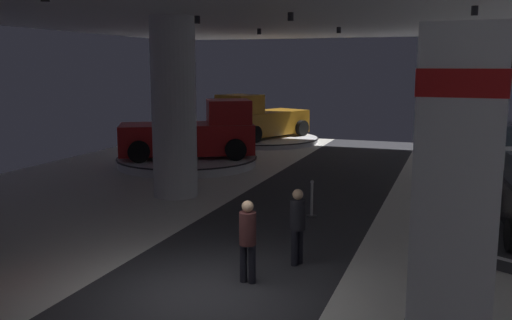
{
  "coord_description": "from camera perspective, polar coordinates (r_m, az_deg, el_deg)",
  "views": [
    {
      "loc": [
        4.12,
        -8.55,
        4.06
      ],
      "look_at": [
        -1.18,
        6.24,
        1.4
      ],
      "focal_mm": 39.51,
      "sensor_mm": 36.0,
      "label": 1
    }
  ],
  "objects": [
    {
      "name": "display_car_far_right",
      "position": [
        21.1,
        23.55,
        0.82
      ],
      "size": [
        4.53,
        3.73,
        1.71
      ],
      "color": "silver",
      "rests_on": "display_platform_far_right"
    },
    {
      "name": "visitor_walking_near",
      "position": [
        11.54,
        4.22,
        -6.27
      ],
      "size": [
        0.32,
        0.32,
        1.59
      ],
      "color": "black",
      "rests_on": "ground"
    },
    {
      "name": "pickup_truck_deep_left",
      "position": [
        29.53,
        0.25,
        4.08
      ],
      "size": [
        4.25,
        5.7,
        2.3
      ],
      "color": "#B77519",
      "rests_on": "display_platform_deep_left"
    },
    {
      "name": "display_platform_far_right",
      "position": [
        21.27,
        23.45,
        -1.65
      ],
      "size": [
        4.54,
        4.54,
        0.37
      ],
      "color": "silver",
      "rests_on": "ground"
    },
    {
      "name": "ground",
      "position": [
        10.34,
        -5.68,
        -13.71
      ],
      "size": [
        24.0,
        44.0,
        0.06
      ],
      "color": "silver"
    },
    {
      "name": "stanchion_a",
      "position": [
        15.3,
        5.66,
        -4.39
      ],
      "size": [
        0.28,
        0.28,
        1.01
      ],
      "color": "#333338",
      "rests_on": "ground"
    },
    {
      "name": "visitor_walking_far",
      "position": [
        10.58,
        -0.85,
        -7.74
      ],
      "size": [
        0.32,
        0.32,
        1.59
      ],
      "color": "black",
      "rests_on": "ground"
    },
    {
      "name": "column_left",
      "position": [
        17.51,
        -8.31,
        5.22
      ],
      "size": [
        1.37,
        1.37,
        5.5
      ],
      "color": "silver",
      "rests_on": "ground"
    },
    {
      "name": "brand_sign_pylon",
      "position": [
        7.96,
        19.62,
        -3.21
      ],
      "size": [
        1.3,
        0.72,
        4.6
      ],
      "color": "slate",
      "rests_on": "ground"
    },
    {
      "name": "pickup_truck_far_left",
      "position": [
        22.96,
        -6.21,
        2.65
      ],
      "size": [
        5.66,
        4.46,
        2.3
      ],
      "color": "red",
      "rests_on": "display_platform_far_left"
    },
    {
      "name": "display_platform_far_left",
      "position": [
        23.11,
        -6.96,
        -0.08
      ],
      "size": [
        5.68,
        5.68,
        0.37
      ],
      "color": "silver",
      "rests_on": "ground"
    },
    {
      "name": "display_platform_deep_left",
      "position": [
        29.89,
        0.68,
        2.1
      ],
      "size": [
        5.93,
        5.93,
        0.28
      ],
      "color": "silver",
      "rests_on": "ground"
    }
  ]
}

